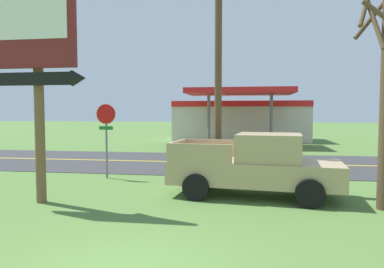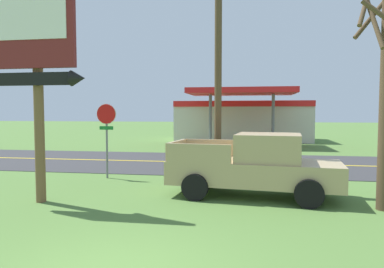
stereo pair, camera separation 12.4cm
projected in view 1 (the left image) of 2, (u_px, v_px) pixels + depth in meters
name	position (u px, v px, depth m)	size (l,w,h in m)	color
road_asphalt	(207.00, 163.00, 18.46)	(140.00, 8.00, 0.02)	#333335
road_centre_line	(207.00, 162.00, 18.45)	(126.00, 0.20, 0.01)	gold
motel_sign	(37.00, 51.00, 9.99)	(2.77, 0.54, 6.46)	brown
stop_sign	(106.00, 127.00, 14.04)	(0.80, 0.08, 2.95)	slate
utility_pole	(218.00, 45.00, 12.84)	(1.98, 0.26, 9.45)	brown
gas_station	(241.00, 119.00, 33.12)	(12.00, 11.50, 4.40)	beige
pickup_tan_parked_on_lawn	(256.00, 166.00, 11.07)	(5.39, 2.67, 1.96)	tan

